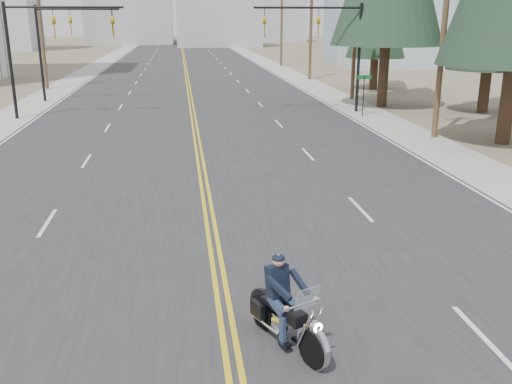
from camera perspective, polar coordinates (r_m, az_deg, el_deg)
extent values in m
cube|color=#303033|center=(75.51, -7.09, 12.29)|extent=(20.00, 200.00, 0.01)
cube|color=#A5A5A0|center=(76.26, -15.95, 11.82)|extent=(3.00, 200.00, 0.01)
cube|color=#A5A5A0|center=(76.49, 1.76, 12.46)|extent=(3.00, 200.00, 0.01)
cylinder|color=black|center=(38.72, -23.36, 11.85)|extent=(0.20, 0.20, 7.00)
cylinder|color=black|center=(37.86, -18.63, 17.12)|extent=(7.00, 0.14, 0.14)
imported|color=#BF8C0C|center=(37.99, -19.61, 16.04)|extent=(0.21, 0.26, 1.30)
imported|color=#BF8C0C|center=(37.46, -14.15, 16.49)|extent=(0.21, 0.26, 1.30)
cylinder|color=black|center=(39.16, 10.24, 12.98)|extent=(0.20, 0.20, 7.00)
cylinder|color=black|center=(38.17, 5.23, 17.88)|extent=(7.00, 0.14, 0.14)
imported|color=#BF8C0C|center=(38.32, 6.27, 16.88)|extent=(0.21, 0.26, 1.30)
imported|color=#BF8C0C|center=(37.66, 0.85, 16.97)|extent=(0.21, 0.26, 1.30)
cylinder|color=black|center=(46.47, -20.78, 12.77)|extent=(0.20, 0.20, 7.00)
cylinder|color=black|center=(45.83, -17.40, 17.06)|extent=(6.00, 0.14, 0.14)
imported|color=#BF8C0C|center=(45.93, -18.09, 16.19)|extent=(0.21, 0.26, 1.30)
imported|color=#BF8C0C|center=(45.51, -14.22, 16.49)|extent=(0.21, 0.26, 1.30)
cylinder|color=black|center=(37.41, 10.69, 9.39)|extent=(0.06, 0.06, 2.60)
cube|color=#0C5926|center=(37.28, 10.79, 11.22)|extent=(0.90, 0.03, 0.25)
cylinder|color=brown|center=(31.22, 18.32, 15.59)|extent=(0.30, 0.30, 11.50)
cylinder|color=brown|center=(45.25, 9.91, 16.05)|extent=(0.30, 0.30, 11.00)
cylinder|color=brown|center=(59.75, 5.53, 16.63)|extent=(0.30, 0.30, 11.50)
cylinder|color=brown|center=(76.42, 2.57, 16.58)|extent=(0.30, 0.30, 11.00)
cylinder|color=brown|center=(54.54, -20.70, 15.11)|extent=(0.30, 0.30, 10.50)
cube|color=#ADB2B7|center=(130.55, -3.86, 17.40)|extent=(18.00, 14.00, 14.00)
cube|color=#B7BCC6|center=(122.29, 12.56, 18.02)|extent=(16.00, 12.00, 18.00)
cube|color=#B7BCC6|center=(157.38, 1.97, 16.99)|extent=(14.00, 14.00, 12.00)
cylinder|color=#382619|center=(31.16, 23.79, 7.95)|extent=(0.75, 0.75, 3.87)
cylinder|color=#382619|center=(41.27, 21.87, 9.33)|extent=(0.62, 0.62, 2.83)
cone|color=black|center=(41.02, 22.77, 17.17)|extent=(5.31, 5.31, 8.50)
cylinder|color=#382619|center=(41.99, 12.61, 11.23)|extent=(0.75, 0.75, 4.26)
cylinder|color=#382619|center=(52.41, 11.69, 11.53)|extent=(0.64, 0.64, 2.75)
cone|color=black|center=(52.20, 12.07, 17.55)|extent=(5.14, 5.14, 8.26)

